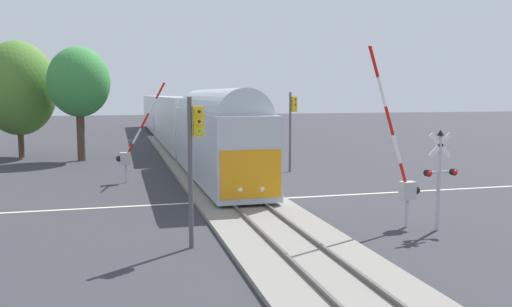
% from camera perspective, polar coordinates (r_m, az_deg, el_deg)
% --- Properties ---
extents(ground_plane, '(220.00, 220.00, 0.00)m').
position_cam_1_polar(ground_plane, '(25.80, -1.94, -5.13)').
color(ground_plane, '#333338').
extents(road_centre_stripe, '(44.00, 0.20, 0.01)m').
position_cam_1_polar(road_centre_stripe, '(25.80, -1.94, -5.13)').
color(road_centre_stripe, beige).
rests_on(road_centre_stripe, ground).
extents(railway_track, '(4.40, 80.00, 0.32)m').
position_cam_1_polar(railway_track, '(25.78, -1.94, -4.93)').
color(railway_track, gray).
rests_on(railway_track, ground).
extents(commuter_train, '(3.04, 64.69, 5.16)m').
position_cam_1_polar(commuter_train, '(52.85, -8.68, 3.72)').
color(commuter_train, '#B2B7C1').
rests_on(commuter_train, railway_track).
extents(crossing_gate_near, '(2.35, 0.40, 6.98)m').
position_cam_1_polar(crossing_gate_near, '(21.09, 15.74, -2.02)').
color(crossing_gate_near, '#B7B7BC').
rests_on(crossing_gate_near, ground).
extents(crossing_signal_mast, '(1.36, 0.44, 3.86)m').
position_cam_1_polar(crossing_signal_mast, '(20.98, 19.33, -1.64)').
color(crossing_signal_mast, '#B2B2B7').
rests_on(crossing_signal_mast, ground).
extents(crossing_gate_far, '(2.93, 0.40, 5.88)m').
position_cam_1_polar(crossing_gate_far, '(31.50, -13.60, 0.38)').
color(crossing_gate_far, '#B7B7BC').
rests_on(crossing_gate_far, ground).
extents(traffic_signal_far_side, '(0.53, 0.38, 5.32)m').
position_cam_1_polar(traffic_signal_far_side, '(35.02, 3.95, 3.80)').
color(traffic_signal_far_side, '#4C4C51').
rests_on(traffic_signal_far_side, ground).
extents(traffic_signal_median, '(0.53, 0.38, 5.10)m').
position_cam_1_polar(traffic_signal_median, '(17.54, -6.71, 0.65)').
color(traffic_signal_median, '#4C4C51').
rests_on(traffic_signal_median, ground).
extents(pine_left_background, '(5.99, 5.99, 9.49)m').
position_cam_1_polar(pine_left_background, '(47.03, -24.41, 6.47)').
color(pine_left_background, '#4C3828').
rests_on(pine_left_background, ground).
extents(oak_behind_train, '(4.71, 4.71, 8.83)m').
position_cam_1_polar(oak_behind_train, '(43.03, -18.68, 7.32)').
color(oak_behind_train, '#4C3828').
rests_on(oak_behind_train, ground).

